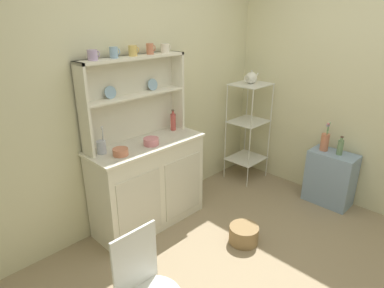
# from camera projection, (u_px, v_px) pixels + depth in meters

# --- Properties ---
(ground_plane) EXTENTS (3.84, 3.84, 0.00)m
(ground_plane) POSITION_uv_depth(u_px,v_px,m) (279.00, 283.00, 2.63)
(ground_plane) COLOR #998466
(ground_plane) RESTS_ON ground
(wall_back) EXTENTS (3.84, 0.05, 2.50)m
(wall_back) POSITION_uv_depth(u_px,v_px,m) (143.00, 94.00, 3.23)
(wall_back) COLOR beige
(wall_back) RESTS_ON ground
(wall_right) EXTENTS (0.05, 3.84, 2.50)m
(wall_right) POSITION_uv_depth(u_px,v_px,m) (379.00, 93.00, 3.25)
(wall_right) COLOR beige
(wall_right) RESTS_ON ground
(hutch_cabinet) EXTENTS (1.13, 0.45, 0.86)m
(hutch_cabinet) POSITION_uv_depth(u_px,v_px,m) (148.00, 183.00, 3.23)
(hutch_cabinet) COLOR silver
(hutch_cabinet) RESTS_ON ground
(hutch_shelf_unit) EXTENTS (1.05, 0.18, 0.77)m
(hutch_shelf_unit) POSITION_uv_depth(u_px,v_px,m) (132.00, 92.00, 3.02)
(hutch_shelf_unit) COLOR silver
(hutch_shelf_unit) RESTS_ON hutch_cabinet
(bakers_rack) EXTENTS (0.43, 0.38, 1.21)m
(bakers_rack) POSITION_uv_depth(u_px,v_px,m) (248.00, 121.00, 4.05)
(bakers_rack) COLOR silver
(bakers_rack) RESTS_ON ground
(side_shelf_blue) EXTENTS (0.28, 0.48, 0.59)m
(side_shelf_blue) POSITION_uv_depth(u_px,v_px,m) (330.00, 178.00, 3.64)
(side_shelf_blue) COLOR #849EBC
(side_shelf_blue) RESTS_ON ground
(wire_chair) EXTENTS (0.36, 0.36, 0.85)m
(wire_chair) POSITION_uv_depth(u_px,v_px,m) (145.00, 285.00, 1.93)
(wire_chair) COLOR white
(wire_chair) RESTS_ON ground
(floor_basket) EXTENTS (0.27, 0.27, 0.16)m
(floor_basket) POSITION_uv_depth(u_px,v_px,m) (244.00, 234.00, 3.07)
(floor_basket) COLOR #93754C
(floor_basket) RESTS_ON ground
(cup_lilac_0) EXTENTS (0.09, 0.08, 0.08)m
(cup_lilac_0) POSITION_uv_depth(u_px,v_px,m) (93.00, 55.00, 2.61)
(cup_lilac_0) COLOR #B79ECC
(cup_lilac_0) RESTS_ON hutch_shelf_unit
(cup_sky_1) EXTENTS (0.08, 0.07, 0.09)m
(cup_sky_1) POSITION_uv_depth(u_px,v_px,m) (114.00, 52.00, 2.73)
(cup_sky_1) COLOR #8EB2D1
(cup_sky_1) RESTS_ON hutch_shelf_unit
(cup_gold_2) EXTENTS (0.09, 0.07, 0.09)m
(cup_gold_2) POSITION_uv_depth(u_px,v_px,m) (133.00, 51.00, 2.86)
(cup_gold_2) COLOR #DBB760
(cup_gold_2) RESTS_ON hutch_shelf_unit
(cup_terracotta_3) EXTENTS (0.08, 0.06, 0.09)m
(cup_terracotta_3) POSITION_uv_depth(u_px,v_px,m) (150.00, 49.00, 2.98)
(cup_terracotta_3) COLOR #C67556
(cup_terracotta_3) RESTS_ON hutch_shelf_unit
(cup_cream_4) EXTENTS (0.10, 0.08, 0.08)m
(cup_cream_4) POSITION_uv_depth(u_px,v_px,m) (165.00, 48.00, 3.10)
(cup_cream_4) COLOR silver
(cup_cream_4) RESTS_ON hutch_shelf_unit
(bowl_mixing_large) EXTENTS (0.13, 0.13, 0.06)m
(bowl_mixing_large) POSITION_uv_depth(u_px,v_px,m) (121.00, 152.00, 2.80)
(bowl_mixing_large) COLOR #C67556
(bowl_mixing_large) RESTS_ON hutch_cabinet
(bowl_floral_medium) EXTENTS (0.14, 0.14, 0.06)m
(bowl_floral_medium) POSITION_uv_depth(u_px,v_px,m) (151.00, 141.00, 3.02)
(bowl_floral_medium) COLOR #D17A84
(bowl_floral_medium) RESTS_ON hutch_cabinet
(jam_bottle) EXTENTS (0.05, 0.05, 0.21)m
(jam_bottle) POSITION_uv_depth(u_px,v_px,m) (173.00, 121.00, 3.38)
(jam_bottle) COLOR #B74C47
(jam_bottle) RESTS_ON hutch_cabinet
(utensil_jar) EXTENTS (0.08, 0.08, 0.24)m
(utensil_jar) POSITION_uv_depth(u_px,v_px,m) (101.00, 147.00, 2.83)
(utensil_jar) COLOR #B2B7C6
(utensil_jar) RESTS_ON hutch_cabinet
(porcelain_teapot) EXTENTS (0.23, 0.13, 0.16)m
(porcelain_teapot) POSITION_uv_depth(u_px,v_px,m) (251.00, 78.00, 3.86)
(porcelain_teapot) COLOR white
(porcelain_teapot) RESTS_ON bakers_rack
(flower_vase) EXTENTS (0.09, 0.09, 0.33)m
(flower_vase) POSITION_uv_depth(u_px,v_px,m) (325.00, 141.00, 3.57)
(flower_vase) COLOR #C67556
(flower_vase) RESTS_ON side_shelf_blue
(oil_bottle) EXTENTS (0.06, 0.06, 0.20)m
(oil_bottle) POSITION_uv_depth(u_px,v_px,m) (340.00, 147.00, 3.47)
(oil_bottle) COLOR #6B8C60
(oil_bottle) RESTS_ON side_shelf_blue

